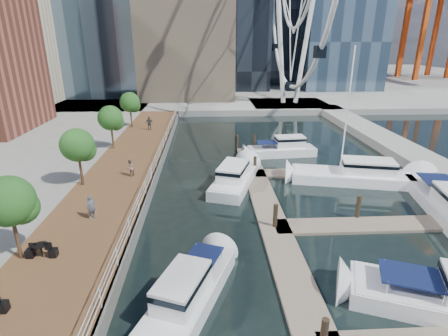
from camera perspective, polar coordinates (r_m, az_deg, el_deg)
ground at (r=17.15m, az=2.93°, el=-23.58°), size 520.00×520.00×0.00m
boardwalk at (r=30.54m, az=-17.06°, el=-2.66°), size 6.00×60.00×1.00m
seawall at (r=29.94m, az=-11.49°, el=-2.61°), size 0.25×60.00×1.00m
land_far at (r=114.91m, az=-2.28°, el=14.37°), size 200.00×114.00×1.00m
breakwater at (r=40.42m, az=29.26°, el=1.14°), size 4.00×60.00×1.00m
pier at (r=67.13m, az=10.56°, el=9.99°), size 14.00×12.00×1.00m
railing at (r=29.58m, az=-11.81°, el=-0.78°), size 0.10×60.00×1.05m
floating_docks at (r=26.74m, az=18.07°, el=-6.11°), size 16.00×34.00×2.60m
port_cranes at (r=128.48m, az=31.93°, el=20.91°), size 40.00×52.00×38.00m
street_trees at (r=29.15m, az=-22.85°, el=3.46°), size 2.60×42.60×4.60m
pedestrian_near at (r=24.09m, az=-20.85°, el=-5.99°), size 0.68×0.67×1.58m
pedestrian_mid at (r=30.52m, az=-15.08°, el=0.04°), size 0.83×0.90×1.49m
pedestrian_far at (r=46.13m, az=-12.06°, el=7.15°), size 1.04×0.45×1.77m
moored_yachts at (r=29.83m, az=20.09°, el=-4.62°), size 23.89×35.47×11.50m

